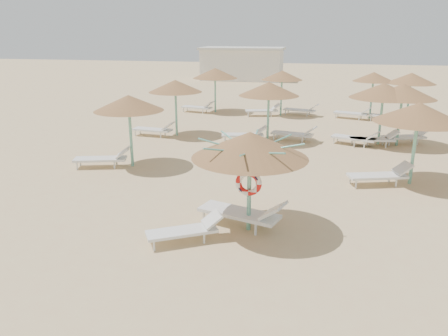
# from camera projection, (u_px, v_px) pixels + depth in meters

# --- Properties ---
(ground) EXTENTS (120.00, 120.00, 0.00)m
(ground) POSITION_uv_depth(u_px,v_px,m) (230.00, 227.00, 11.33)
(ground) COLOR tan
(ground) RESTS_ON ground
(main_palapa) EXTENTS (2.86, 2.86, 2.56)m
(main_palapa) POSITION_uv_depth(u_px,v_px,m) (250.00, 146.00, 10.53)
(main_palapa) COLOR #69B69F
(main_palapa) RESTS_ON ground
(lounger_main_a) EXTENTS (1.84, 1.40, 0.66)m
(lounger_main_a) POSITION_uv_depth(u_px,v_px,m) (187.00, 230.00, 10.46)
(lounger_main_a) COLOR white
(lounger_main_a) RESTS_ON ground
(lounger_main_b) EXTENTS (2.39, 1.32, 0.83)m
(lounger_main_b) POSITION_uv_depth(u_px,v_px,m) (244.00, 213.00, 11.22)
(lounger_main_b) COLOR white
(lounger_main_b) RESTS_ON ground
(palapa_field) EXTENTS (18.05, 14.45, 2.73)m
(palapa_field) POSITION_uv_depth(u_px,v_px,m) (346.00, 91.00, 19.39)
(palapa_field) COLOR #69B69F
(palapa_field) RESTS_ON ground
(service_hut) EXTENTS (8.40, 4.40, 3.25)m
(service_hut) POSITION_uv_depth(u_px,v_px,m) (242.00, 63.00, 44.66)
(service_hut) COLOR silver
(service_hut) RESTS_ON ground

